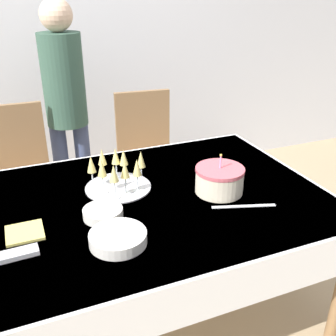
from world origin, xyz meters
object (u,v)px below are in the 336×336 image
object	(u,v)px
person_standing	(65,98)
dining_chair_far_left	(20,174)
plate_stack_main	(118,238)
dining_chair_far_right	(147,153)
champagne_tray	(117,171)
plate_stack_dessert	(103,213)
birthday_cake	(219,180)

from	to	relation	value
person_standing	dining_chair_far_left	bearing A→B (deg)	-151.92
plate_stack_main	person_standing	xyz separation A→B (m)	(0.04, 1.43, 0.21)
dining_chair_far_left	dining_chair_far_right	bearing A→B (deg)	-0.03
plate_stack_main	dining_chair_far_left	bearing A→B (deg)	104.92
plate_stack_main	dining_chair_far_right	bearing A→B (deg)	65.69
dining_chair_far_left	champagne_tray	distance (m)	0.94
champagne_tray	plate_stack_main	bearing A→B (deg)	-105.82
champagne_tray	plate_stack_dessert	world-z (taller)	champagne_tray
champagne_tray	plate_stack_main	size ratio (longest dim) A/B	1.44
dining_chair_far_right	plate_stack_dessert	size ratio (longest dim) A/B	5.53
champagne_tray	person_standing	size ratio (longest dim) A/B	0.21
plate_stack_dessert	person_standing	world-z (taller)	person_standing
dining_chair_far_right	plate_stack_dessert	bearing A→B (deg)	-119.03
champagne_tray	plate_stack_main	world-z (taller)	champagne_tray
dining_chair_far_right	plate_stack_main	bearing A→B (deg)	-114.31
dining_chair_far_right	person_standing	xyz separation A→B (m)	(-0.51, 0.20, 0.42)
dining_chair_far_left	champagne_tray	world-z (taller)	dining_chair_far_left
plate_stack_main	person_standing	size ratio (longest dim) A/B	0.14
plate_stack_dessert	plate_stack_main	bearing A→B (deg)	-87.77
plate_stack_main	champagne_tray	bearing A→B (deg)	74.18
plate_stack_main	plate_stack_dessert	bearing A→B (deg)	92.23
dining_chair_far_right	plate_stack_main	xyz separation A→B (m)	(-0.55, -1.23, 0.21)
champagne_tray	dining_chair_far_right	bearing A→B (deg)	61.16
dining_chair_far_left	plate_stack_dessert	size ratio (longest dim) A/B	5.53
birthday_cake	person_standing	world-z (taller)	person_standing
person_standing	champagne_tray	bearing A→B (deg)	-85.06
dining_chair_far_right	person_standing	world-z (taller)	person_standing
plate_stack_dessert	dining_chair_far_left	bearing A→B (deg)	107.45
dining_chair_far_right	champagne_tray	world-z (taller)	dining_chair_far_right
birthday_cake	plate_stack_dessert	bearing A→B (deg)	-178.85
dining_chair_far_left	plate_stack_main	world-z (taller)	dining_chair_far_left
champagne_tray	plate_stack_dessert	size ratio (longest dim) A/B	1.89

